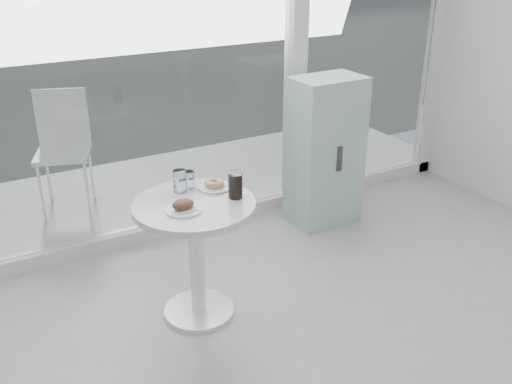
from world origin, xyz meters
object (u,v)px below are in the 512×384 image
plate_donut (215,185)px  water_tumbler_b (189,181)px  main_table (196,236)px  water_tumbler_a (180,182)px  plate_fritter (184,206)px  mint_cabinet (325,151)px  patio_chair (63,143)px  cola_glass (235,185)px

plate_donut → water_tumbler_b: size_ratio=1.93×
main_table → water_tumbler_b: water_tumbler_b is taller
main_table → water_tumbler_a: bearing=91.0°
plate_donut → water_tumbler_a: (-0.20, 0.06, 0.04)m
plate_fritter → plate_donut: size_ratio=1.00×
plate_donut → main_table: bearing=-145.9°
mint_cabinet → patio_chair: bearing=144.8°
mint_cabinet → water_tumbler_b: bearing=-161.5°
mint_cabinet → cola_glass: bearing=-148.9°
mint_cabinet → main_table: bearing=-155.2°
mint_cabinet → water_tumbler_a: size_ratio=9.07×
plate_donut → cola_glass: (0.05, -0.19, 0.06)m
mint_cabinet → water_tumbler_b: mint_cabinet is taller
patio_chair → mint_cabinet: bearing=-14.3°
plate_donut → water_tumbler_a: water_tumbler_a is taller
mint_cabinet → plate_donut: size_ratio=5.74×
main_table → plate_donut: (0.20, 0.13, 0.24)m
patio_chair → water_tumbler_a: bearing=-58.9°
main_table → mint_cabinet: size_ratio=0.64×
plate_fritter → plate_donut: plate_fritter is taller
plate_donut → water_tumbler_b: bearing=150.2°
main_table → plate_fritter: (-0.09, -0.07, 0.25)m
plate_donut → water_tumbler_a: bearing=163.3°
patio_chair → water_tumbler_b: (0.41, -1.70, 0.21)m
mint_cabinet → water_tumbler_b: (-1.38, -0.49, 0.22)m
main_table → patio_chair: patio_chair is taller
mint_cabinet → water_tumbler_b: 1.48m
plate_fritter → cola_glass: 0.34m
water_tumbler_b → water_tumbler_a: bearing=-165.5°
cola_glass → mint_cabinet: bearing=32.2°
water_tumbler_a → cola_glass: cola_glass is taller
patio_chair → plate_fritter: patio_chair is taller
water_tumbler_b → cola_glass: cola_glass is taller
patio_chair → plate_donut: patio_chair is taller
water_tumbler_a → water_tumbler_b: size_ratio=1.22×
main_table → mint_cabinet: 1.61m
mint_cabinet → water_tumbler_a: 1.55m
mint_cabinet → plate_fritter: size_ratio=5.72×
cola_glass → water_tumbler_b: bearing=124.2°
patio_chair → main_table: bearing=-59.9°
water_tumbler_a → water_tumbler_b: water_tumbler_a is taller
mint_cabinet → cola_glass: size_ratio=7.35×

